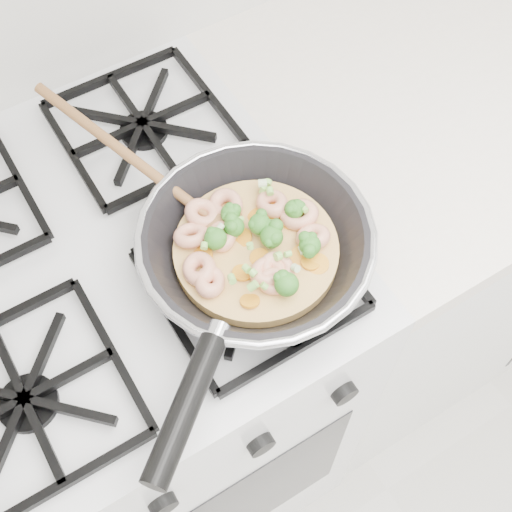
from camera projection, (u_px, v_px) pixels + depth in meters
stove at (142, 374)px, 1.28m from camera, size 0.60×0.60×0.92m
counter_right at (470, 195)px, 1.50m from camera, size 1.00×0.60×0.90m
skillet at (253, 247)px, 0.84m from camera, size 0.40×0.53×0.10m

